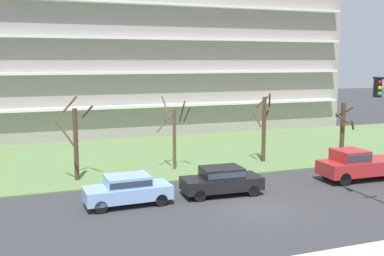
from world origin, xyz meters
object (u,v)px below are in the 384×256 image
tree_center (264,126)px  tree_left (175,133)px  tree_right (343,127)px  tree_far_left (76,140)px  pickup_red_near_left (358,164)px  sedan_blue_center_left (128,189)px  sedan_black_center_right (222,180)px

tree_center → tree_left: bearing=180.0°
tree_left → tree_right: 14.06m
tree_far_left → pickup_red_near_left: 17.50m
tree_left → sedan_blue_center_left: size_ratio=1.13×
tree_center → sedan_blue_center_left: size_ratio=1.14×
tree_left → pickup_red_near_left: (9.88, -6.46, -1.53)m
tree_left → pickup_red_near_left: 11.91m
sedan_blue_center_left → tree_left: bearing=-127.3°
sedan_blue_center_left → tree_right: bearing=-161.7°
sedan_blue_center_left → sedan_black_center_right: (5.26, -0.00, 0.00)m
tree_right → sedan_black_center_right: bearing=-153.1°
tree_left → sedan_blue_center_left: tree_left is taller
pickup_red_near_left → sedan_blue_center_left: pickup_red_near_left is taller
tree_left → sedan_blue_center_left: 8.13m
tree_right → pickup_red_near_left: tree_right is taller
tree_left → sedan_black_center_right: size_ratio=1.12×
tree_left → tree_center: size_ratio=0.99×
tree_right → pickup_red_near_left: bearing=-121.5°
tree_right → sedan_blue_center_left: 19.93m
tree_left → tree_right: size_ratio=1.23×
tree_far_left → tree_center: bearing=3.1°
tree_center → sedan_blue_center_left: (-11.41, -6.47, -1.77)m
pickup_red_near_left → sedan_black_center_right: pickup_red_near_left is taller
tree_far_left → tree_right: bearing=3.0°
tree_far_left → tree_right: size_ratio=1.28×
sedan_black_center_right → sedan_blue_center_left: bearing=2.7°
tree_right → sedan_blue_center_left: (-18.68, -6.81, -1.32)m
sedan_blue_center_left → tree_far_left: bearing=-72.9°
tree_far_left → pickup_red_near_left: bearing=-19.2°
sedan_blue_center_left → tree_center: bearing=-152.2°
tree_center → sedan_blue_center_left: 13.24m
tree_far_left → tree_left: (6.58, 0.73, -0.03)m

